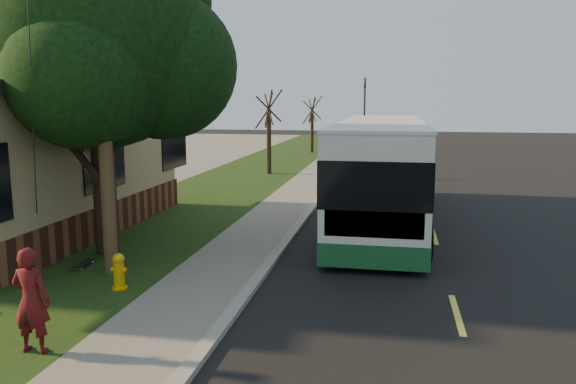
# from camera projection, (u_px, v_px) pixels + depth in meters

# --- Properties ---
(ground) EXTENTS (120.00, 120.00, 0.00)m
(ground) POSITION_uv_depth(u_px,v_px,m) (244.00, 300.00, 10.91)
(ground) COLOR black
(ground) RESTS_ON ground
(road) EXTENTS (8.00, 80.00, 0.01)m
(road) POSITION_uv_depth(u_px,v_px,m) (426.00, 209.00, 19.88)
(road) COLOR black
(road) RESTS_ON ground
(curb) EXTENTS (0.25, 80.00, 0.12)m
(curb) POSITION_uv_depth(u_px,v_px,m) (315.00, 204.00, 20.60)
(curb) COLOR gray
(curb) RESTS_ON ground
(sidewalk) EXTENTS (2.00, 80.00, 0.08)m
(sidewalk) POSITION_uv_depth(u_px,v_px,m) (288.00, 204.00, 20.78)
(sidewalk) COLOR slate
(sidewalk) RESTS_ON ground
(grass_verge) EXTENTS (5.00, 80.00, 0.07)m
(grass_verge) POSITION_uv_depth(u_px,v_px,m) (198.00, 201.00, 21.42)
(grass_verge) COLOR black
(grass_verge) RESTS_ON ground
(fire_hydrant) EXTENTS (0.32, 0.32, 0.74)m
(fire_hydrant) POSITION_uv_depth(u_px,v_px,m) (119.00, 271.00, 11.31)
(fire_hydrant) COLOR #DEA30B
(fire_hydrant) RESTS_ON grass_verge
(utility_pole) EXTENTS (2.86, 3.21, 9.07)m
(utility_pole) POSITION_uv_depth(u_px,v_px,m) (100.00, 62.00, 11.72)
(utility_pole) COLOR #473321
(utility_pole) RESTS_ON ground
(leafy_tree) EXTENTS (6.30, 6.00, 7.80)m
(leafy_tree) POSITION_uv_depth(u_px,v_px,m) (101.00, 44.00, 13.39)
(leafy_tree) COLOR black
(leafy_tree) RESTS_ON grass_verge
(bare_tree_near) EXTENTS (1.38, 1.21, 4.31)m
(bare_tree_near) POSITION_uv_depth(u_px,v_px,m) (269.00, 133.00, 28.65)
(bare_tree_near) COLOR black
(bare_tree_near) RESTS_ON grass_verge
(bare_tree_far) EXTENTS (1.38, 1.21, 4.03)m
(bare_tree_far) POSITION_uv_depth(u_px,v_px,m) (312.00, 125.00, 40.22)
(bare_tree_far) COLOR black
(bare_tree_far) RESTS_ON grass_verge
(traffic_signal) EXTENTS (0.18, 0.22, 5.50)m
(traffic_signal) POSITION_uv_depth(u_px,v_px,m) (364.00, 108.00, 43.27)
(traffic_signal) COLOR #2D2D30
(traffic_signal) RESTS_ON ground
(transit_bus) EXTENTS (2.73, 11.84, 3.20)m
(transit_bus) POSITION_uv_depth(u_px,v_px,m) (381.00, 168.00, 17.76)
(transit_bus) COLOR silver
(transit_bus) RESTS_ON ground
(skateboarder) EXTENTS (0.61, 0.40, 1.64)m
(skateboarder) POSITION_uv_depth(u_px,v_px,m) (31.00, 300.00, 8.40)
(skateboarder) COLOR #4B0F11
(skateboarder) RESTS_ON grass_verge
(skateboard_main) EXTENTS (0.29, 0.84, 0.08)m
(skateboard_main) POSITION_uv_depth(u_px,v_px,m) (84.00, 264.00, 12.90)
(skateboard_main) COLOR black
(skateboard_main) RESTS_ON grass_verge
(dumpster) EXTENTS (1.63, 1.36, 1.32)m
(dumpster) POSITION_uv_depth(u_px,v_px,m) (26.00, 196.00, 18.60)
(dumpster) COLOR black
(dumpster) RESTS_ON building_lot
(distant_car) EXTENTS (2.62, 5.20, 1.70)m
(distant_car) POSITION_uv_depth(u_px,v_px,m) (377.00, 144.00, 37.89)
(distant_car) COLOR black
(distant_car) RESTS_ON ground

